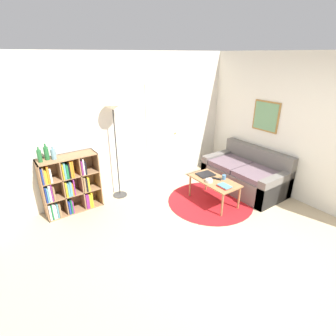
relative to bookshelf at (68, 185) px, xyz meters
name	(u,v)px	position (x,y,z in m)	size (l,w,h in m)	color
ground_plane	(239,262)	(1.44, -2.56, -0.50)	(14.00, 14.00, 0.00)	tan
wall_back	(136,124)	(1.46, 0.21, 0.79)	(7.31, 0.11, 2.60)	silver
wall_right	(266,123)	(3.62, -1.18, 0.81)	(0.08, 5.75, 2.60)	silver
rug	(210,201)	(2.20, -1.19, -0.49)	(1.57, 1.57, 0.01)	#B2191E
bookshelf	(68,185)	(0.00, 0.00, 0.00)	(0.95, 0.34, 1.01)	#936B47
floor_lamp	(114,120)	(0.93, 0.00, 1.00)	(0.32, 0.32, 1.76)	#333333
couch	(246,175)	(3.19, -1.19, -0.22)	(0.90, 1.59, 0.81)	#66605B
coffee_table	(214,183)	(2.24, -1.23, -0.09)	(0.50, 0.93, 0.45)	#996B42
laptop	(206,174)	(2.26, -0.98, -0.03)	(0.33, 0.28, 0.02)	black
bowl	(209,181)	(2.11, -1.23, -0.01)	(0.13, 0.13, 0.05)	silver
book_stack_on_table	(224,186)	(2.18, -1.52, -0.03)	(0.16, 0.23, 0.03)	#B21E23
cup	(224,177)	(2.40, -1.31, 0.00)	(0.07, 0.07, 0.08)	teal
remote	(217,179)	(2.29, -1.23, -0.03)	(0.11, 0.18, 0.02)	black
bottle_left	(39,156)	(-0.34, -0.01, 0.61)	(0.07, 0.07, 0.25)	#236633
bottle_middle	(46,153)	(-0.23, 0.03, 0.62)	(0.07, 0.07, 0.26)	#236633
bottle_right	(53,154)	(-0.14, -0.01, 0.60)	(0.08, 0.08, 0.21)	#6B93A3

